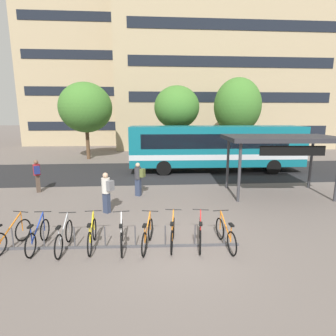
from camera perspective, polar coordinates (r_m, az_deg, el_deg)
The scene contains 23 objects.
ground at distance 8.39m, azimuth 2.02°, elevation -16.83°, with size 200.00×200.00×0.00m, color #6B605B.
bus_lane_asphalt at distance 18.72m, azimuth -1.45°, elevation -0.83°, with size 80.00×7.20×0.01m, color #232326.
city_bus at distance 19.00m, azimuth 10.47°, elevation 4.59°, with size 12.08×2.83×3.20m.
bike_rack at distance 8.47m, azimuth -10.24°, elevation -15.99°, with size 7.28×0.31×0.70m.
parked_bicycle_orange_0 at distance 9.47m, azimuth -30.82°, elevation -12.54°, with size 0.62×1.68×0.99m.
parked_bicycle_blue_1 at distance 9.08m, azimuth -26.27°, elevation -13.10°, with size 0.52×1.72×0.99m.
parked_bicycle_silver_2 at distance 8.70m, azimuth -21.54°, elevation -13.77°, with size 0.52×1.72×0.99m.
parked_bicycle_yellow_3 at distance 8.58m, azimuth -16.09°, elevation -13.78°, with size 0.52×1.72×0.99m.
parked_bicycle_white_4 at distance 8.34m, azimuth -9.99°, elevation -14.25°, with size 0.52×1.72×0.99m.
parked_bicycle_orange_5 at distance 8.27m, azimuth -4.46°, elevation -14.31°, with size 0.52×1.70×0.99m.
parked_bicycle_orange_6 at distance 8.36m, azimuth 1.00°, elevation -13.98°, with size 0.52×1.71×0.99m.
parked_bicycle_red_7 at distance 8.42m, azimuth 6.99°, elevation -13.89°, with size 0.53×1.70×0.99m.
parked_bicycle_orange_8 at distance 8.48m, azimuth 12.33°, elevation -13.89°, with size 0.52×1.72×0.99m.
transit_shelter at distance 14.11m, azimuth 23.21°, elevation 5.54°, with size 5.53×3.46×2.95m.
commuter_grey_pack_0 at distance 11.03m, azimuth -13.12°, elevation -4.65°, with size 0.60×0.56×1.69m.
commuter_navy_pack_1 at distance 15.21m, azimuth -26.44°, elevation -1.12°, with size 0.50×0.60×1.70m.
commuter_olive_pack_2 at distance 13.09m, azimuth -6.37°, elevation -1.93°, with size 0.60×0.52×1.67m.
street_tree_0 at distance 22.92m, azimuth 1.90°, elevation 12.92°, with size 3.81×3.81×6.39m.
street_tree_1 at distance 24.98m, azimuth -17.37°, elevation 12.33°, with size 4.63×4.63×6.79m.
street_tree_2 at distance 25.65m, azimuth 14.76°, elevation 12.81°, with size 4.27×4.27×7.29m.
building_left_wing at distance 41.48m, azimuth -15.51°, elevation 20.40°, with size 17.43×10.86×21.46m.
building_right_wing at distance 37.55m, azimuth 10.84°, elevation 22.03°, with size 25.49×12.89×22.03m.
building_centre_block at distance 53.30m, azimuth -0.72°, elevation 13.81°, with size 19.85×10.36×12.41m.
Camera 1 is at (-0.79, -7.35, 3.97)m, focal length 28.21 mm.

